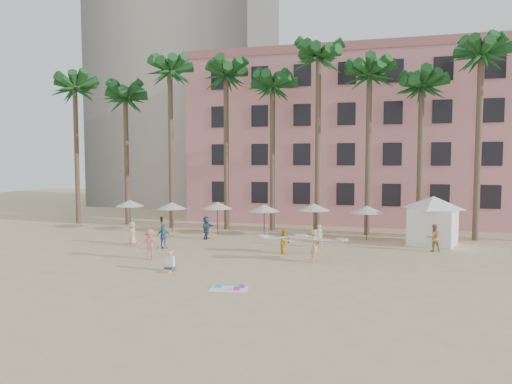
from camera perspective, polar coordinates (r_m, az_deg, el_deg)
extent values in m
plane|color=#D1B789|center=(24.82, -3.55, -10.22)|extent=(120.00, 120.00, 0.00)
cube|color=#D98584|center=(48.90, 14.04, 6.16)|extent=(35.00, 14.00, 16.00)
cube|color=#A89E8E|center=(68.63, -8.37, 20.00)|extent=(22.00, 18.00, 50.00)
cylinder|color=brown|center=(46.79, -21.50, 4.26)|extent=(0.44, 0.44, 13.00)
cylinder|color=brown|center=(44.47, -15.88, 3.76)|extent=(0.44, 0.44, 12.00)
cylinder|color=brown|center=(41.26, -10.59, 5.23)|extent=(0.44, 0.44, 14.00)
cylinder|color=brown|center=(39.87, -3.73, 4.97)|extent=(0.44, 0.44, 13.50)
cylinder|color=brown|center=(39.29, 2.07, 4.26)|extent=(0.44, 0.44, 12.50)
cylinder|color=brown|center=(37.64, 7.72, 5.75)|extent=(0.44, 0.44, 14.50)
cylinder|color=brown|center=(37.86, 13.84, 4.53)|extent=(0.44, 0.44, 13.00)
cylinder|color=brown|center=(38.52, 19.81, 3.65)|extent=(0.44, 0.44, 12.00)
cylinder|color=brown|center=(38.11, 26.01, 4.98)|extent=(0.44, 0.44, 14.00)
cylinder|color=#332B23|center=(41.16, -15.46, -2.87)|extent=(0.07, 0.07, 2.50)
cone|color=beige|center=(41.04, -15.49, -1.35)|extent=(2.50, 2.50, 0.55)
cylinder|color=#332B23|center=(39.24, -10.45, -3.20)|extent=(0.07, 0.07, 2.40)
cone|color=beige|center=(39.12, -10.47, -1.67)|extent=(2.50, 2.50, 0.55)
cylinder|color=#332B23|center=(37.91, -4.83, -3.32)|extent=(0.07, 0.07, 2.50)
cone|color=beige|center=(37.79, -4.84, -1.67)|extent=(2.50, 2.50, 0.55)
cylinder|color=#332B23|center=(36.70, 1.03, -3.63)|extent=(0.07, 0.07, 2.40)
cone|color=beige|center=(36.57, 1.03, -2.00)|extent=(2.50, 2.50, 0.55)
cylinder|color=#332B23|center=(35.87, 7.23, -3.68)|extent=(0.07, 0.07, 2.60)
cone|color=beige|center=(35.73, 7.25, -1.86)|extent=(2.50, 2.50, 0.55)
cylinder|color=#332B23|center=(35.80, 13.65, -3.86)|extent=(0.07, 0.07, 2.50)
cone|color=beige|center=(35.66, 13.68, -2.11)|extent=(2.50, 2.50, 0.55)
cube|color=white|center=(35.32, 21.22, -4.05)|extent=(3.78, 3.78, 2.60)
cone|color=white|center=(35.12, 21.29, -1.22)|extent=(5.67, 5.67, 0.90)
cube|color=white|center=(22.12, -3.42, -11.98)|extent=(1.97, 1.35, 0.02)
cube|color=#2AB7AA|center=(22.35, -4.67, -11.66)|extent=(0.35, 0.31, 0.10)
cube|color=#CA3899|center=(21.87, -2.41, -11.98)|extent=(0.32, 0.27, 0.12)
cube|color=purple|center=(22.34, -1.77, -11.68)|extent=(0.32, 0.35, 0.08)
imported|color=tan|center=(27.57, 7.40, -6.71)|extent=(0.62, 0.80, 1.96)
cube|color=beige|center=(27.50, 7.41, -5.91)|extent=(3.29, 1.52, 0.38)
imported|color=#FFAF1A|center=(29.94, 3.62, -6.17)|extent=(0.66, 0.82, 1.61)
cube|color=white|center=(29.88, 3.62, -5.56)|extent=(2.87, 1.02, 0.30)
imported|color=#36435F|center=(35.41, -6.21, -4.44)|extent=(0.58, 1.67, 1.79)
imported|color=silver|center=(32.35, 7.87, -5.44)|extent=(0.66, 0.51, 1.59)
imported|color=#E2A37F|center=(34.15, -15.20, -4.99)|extent=(0.64, 0.88, 1.66)
imported|color=tan|center=(28.76, -13.13, -6.39)|extent=(1.40, 1.08, 1.91)
imported|color=#AF8049|center=(32.81, 21.33, -5.35)|extent=(1.06, 0.93, 1.82)
imported|color=#4E84B6|center=(32.15, -11.47, -5.48)|extent=(1.03, 0.56, 1.67)
cylinder|color=black|center=(31.99, -11.70, -5.14)|extent=(0.04, 0.04, 2.10)
cube|color=black|center=(31.85, -11.73, -3.36)|extent=(0.18, 0.03, 0.35)
cube|color=#3F3F4C|center=(25.85, -10.74, -9.42)|extent=(0.47, 0.44, 0.25)
cube|color=tan|center=(25.54, -11.10, -9.73)|extent=(0.42, 0.47, 0.13)
cube|color=white|center=(25.80, -10.71, -8.53)|extent=(0.46, 0.27, 0.58)
sphere|color=tan|center=(25.72, -10.72, -7.62)|extent=(0.25, 0.25, 0.25)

